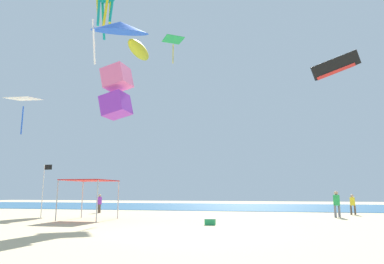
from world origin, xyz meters
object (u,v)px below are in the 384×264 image
Objects in this scene: person_central at (100,202)px; kite_box_pink at (116,92)px; person_near_tent at (353,203)px; banner_flag at (44,186)px; canopy_tent at (90,182)px; cooler_box at (210,222)px; kite_delta_blue at (120,27)px; kite_diamond_white at (24,101)px; kite_diamond_green at (173,41)px; kite_inflatable_yellow at (139,50)px; person_leftmost at (337,202)px; kite_parafoil_black at (336,66)px.

kite_box_pink reaches higher than person_central.
banner_flag is (-21.58, -8.55, 1.26)m from person_near_tent.
canopy_tent is 6.17m from kite_box_pink.
cooler_box is 10.11m from kite_box_pink.
canopy_tent reaches higher than person_near_tent.
kite_delta_blue is 10.36m from kite_box_pink.
kite_diamond_white is at bearing 175.83° from cooler_box.
person_near_tent is 0.44× the size of banner_flag.
kite_diamond_green is (5.48, 12.94, 16.03)m from banner_flag.
person_near_tent is 23.25m from banner_flag.
person_central is 14.20m from cooler_box.
kite_inflatable_yellow is (-2.82, 14.95, 20.56)m from person_central.
kite_delta_blue is at bearing 15.20° from person_near_tent.
kite_diamond_green is 18.70m from kite_diamond_white.
kite_inflatable_yellow is at bearing 104.61° from canopy_tent.
kite_diamond_white is at bearing -64.77° from person_central.
kite_inflatable_yellow is at bearing -25.32° from person_near_tent.
kite_inflatable_yellow reaches higher than cooler_box.
kite_inflatable_yellow reaches higher than kite_diamond_white.
kite_inflatable_yellow is (-13.98, 23.71, 21.31)m from cooler_box.
kite_box_pink is (-6.17, 0.77, 7.97)m from cooler_box.
kite_delta_blue is at bearing 57.44° from banner_flag.
kite_diamond_green reaches higher than canopy_tent.
banner_flag is 28.95m from kite_inflatable_yellow.
kite_delta_blue reaches higher than person_near_tent.
cooler_box is at bearing -59.63° from kite_delta_blue.
person_near_tent is at bearing -48.86° from kite_diamond_green.
cooler_box is 0.09× the size of kite_delta_blue.
kite_diamond_white reaches higher than person_central.
person_central is 0.25× the size of kite_inflatable_yellow.
person_central is 0.46× the size of kite_box_pink.
banner_flag is 8.44m from kite_box_pink.
kite_diamond_green is 0.44× the size of kite_delta_blue.
kite_delta_blue is (-2.48, -8.25, -2.22)m from kite_diamond_green.
person_leftmost is 17.02m from kite_box_pink.
cooler_box is at bearing 51.73° from person_near_tent.
banner_flag is at bearing -57.53° from person_central.
kite_parafoil_black is (20.49, 3.04, 11.81)m from person_central.
person_leftmost is 0.65× the size of kite_diamond_green.
kite_inflatable_yellow is (-7.80, 22.94, 13.35)m from kite_box_pink.
kite_delta_blue is at bearing -1.06° from person_central.
person_central is 15.34m from kite_delta_blue.
person_central is 19.01m from kite_diamond_green.
canopy_tent is 20.05m from person_near_tent.
kite_diamond_white is (-21.00, -6.43, 6.94)m from person_leftmost.
canopy_tent is 8.71m from cooler_box.
canopy_tent is at bearing -103.89° from kite_delta_blue.
kite_parafoil_black is 1.25× the size of kite_box_pink.
kite_diamond_white is (-1.18, -1.25, 5.81)m from banner_flag.
kite_diamond_white reaches higher than banner_flag.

